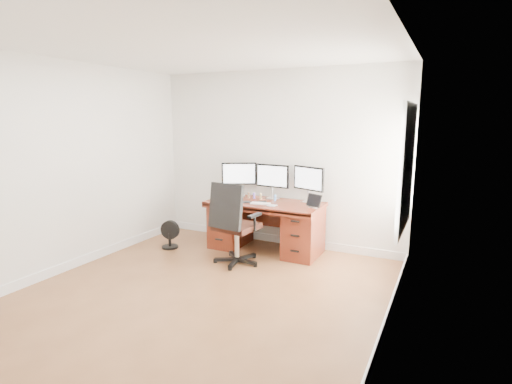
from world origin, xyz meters
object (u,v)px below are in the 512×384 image
at_px(office_chair, 235,238).
at_px(floor_fan, 170,235).
at_px(desk, 266,224).
at_px(monitor_center, 272,177).
at_px(keyboard, 260,203).

xyz_separation_m(office_chair, floor_fan, (-1.23, 0.16, -0.17)).
distance_m(office_chair, floor_fan, 1.25).
bearing_deg(desk, floor_fan, -157.25).
height_order(office_chair, monitor_center, monitor_center).
xyz_separation_m(desk, floor_fan, (-1.36, -0.57, -0.19)).
bearing_deg(keyboard, desk, 80.87).
xyz_separation_m(desk, office_chair, (-0.13, -0.73, -0.03)).
height_order(office_chair, floor_fan, office_chair).
distance_m(floor_fan, keyboard, 1.52).
xyz_separation_m(monitor_center, keyboard, (-0.00, -0.42, -0.33)).
distance_m(office_chair, keyboard, 0.68).
relative_size(office_chair, keyboard, 4.04).
xyz_separation_m(floor_fan, monitor_center, (1.36, 0.81, 0.88)).
relative_size(office_chair, floor_fan, 2.66).
bearing_deg(floor_fan, keyboard, 3.32).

